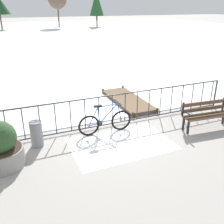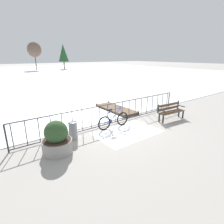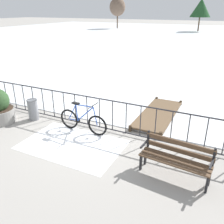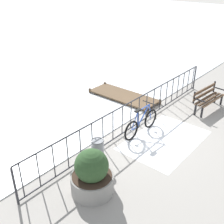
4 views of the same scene
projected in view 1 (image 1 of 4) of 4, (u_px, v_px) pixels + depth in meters
ground_plane at (106, 127)px, 8.31m from camera, size 160.00×160.00×0.00m
frozen_pond at (23, 36)px, 32.37m from camera, size 80.00×56.00×0.03m
snow_patch at (121, 144)px, 7.29m from camera, size 2.85×1.86×0.01m
railing_fence at (106, 111)px, 8.09m from camera, size 9.06×0.06×1.07m
bicycle_near_railing at (105, 122)px, 7.79m from camera, size 1.71×0.52×0.97m
park_bench at (206, 113)px, 8.09m from camera, size 1.64×0.63×0.89m
planter_with_shrub at (1, 147)px, 6.13m from camera, size 1.03×1.03×1.17m
trash_bin at (36, 134)px, 7.06m from camera, size 0.35×0.35×0.73m
wooden_dock at (127, 99)px, 10.36m from camera, size 1.10×3.04×0.20m
tree_east_mid at (97, 3)px, 44.34m from camera, size 2.48×2.48×6.01m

